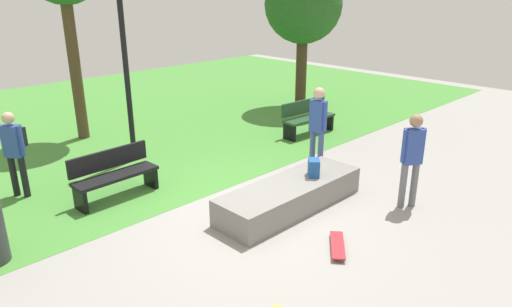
{
  "coord_description": "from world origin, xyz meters",
  "views": [
    {
      "loc": [
        -5.12,
        -5.28,
        3.79
      ],
      "look_at": [
        0.62,
        0.53,
        0.81
      ],
      "focal_mm": 32.53,
      "sensor_mm": 36.0,
      "label": 1
    }
  ],
  "objects": [
    {
      "name": "tree_leaning_ash",
      "position": [
        6.35,
        4.28,
        3.19
      ],
      "size": [
        2.39,
        2.39,
        4.43
      ],
      "color": "#42301E",
      "rests_on": "grass_lawn"
    },
    {
      "name": "skateboard_by_ledge",
      "position": [
        0.08,
        -1.78,
        0.06
      ],
      "size": [
        0.75,
        0.66,
        0.08
      ],
      "color": "#A5262D",
      "rests_on": "ground_plane"
    },
    {
      "name": "lamp_post",
      "position": [
        -0.1,
        3.78,
        2.57
      ],
      "size": [
        0.28,
        0.28,
        4.23
      ],
      "color": "black",
      "rests_on": "ground_plane"
    },
    {
      "name": "concrete_ledge",
      "position": [
        0.62,
        -0.35,
        0.24
      ],
      "size": [
        2.97,
        0.94,
        0.48
      ],
      "primitive_type": "cube",
      "color": "gray",
      "rests_on": "ground_plane"
    },
    {
      "name": "backpack_on_ledge",
      "position": [
        1.16,
        -0.42,
        0.64
      ],
      "size": [
        0.34,
        0.34,
        0.32
      ],
      "primitive_type": "cube",
      "rotation": [
        0.0,
        0.0,
        3.9
      ],
      "color": "#1E4C8C",
      "rests_on": "concrete_ledge"
    },
    {
      "name": "skater_watching",
      "position": [
        2.36,
        0.46,
        1.08
      ],
      "size": [
        0.24,
        0.43,
        1.82
      ],
      "color": "#3F5184",
      "rests_on": "ground_plane"
    },
    {
      "name": "ground_plane",
      "position": [
        0.0,
        0.0,
        0.0
      ],
      "size": [
        28.0,
        28.0,
        0.0
      ],
      "primitive_type": "plane",
      "color": "gray"
    },
    {
      "name": "pedestrian_with_backpack",
      "position": [
        -2.63,
        3.58,
        0.99
      ],
      "size": [
        0.44,
        0.43,
        1.65
      ],
      "color": "black",
      "rests_on": "ground_plane"
    },
    {
      "name": "skater_performing_trick",
      "position": [
        2.16,
        -1.79,
        1.01
      ],
      "size": [
        0.38,
        0.34,
        1.73
      ],
      "color": "slate",
      "rests_on": "ground_plane"
    },
    {
      "name": "park_bench_by_oak",
      "position": [
        4.25,
        2.26,
        0.48
      ],
      "size": [
        1.63,
        0.57,
        0.91
      ],
      "color": "#1E4223",
      "rests_on": "ground_plane"
    },
    {
      "name": "grass_lawn",
      "position": [
        0.0,
        7.54,
        0.0
      ],
      "size": [
        26.6,
        12.92,
        0.01
      ],
      "primitive_type": "cube",
      "color": "#478C38",
      "rests_on": "ground_plane"
    },
    {
      "name": "park_bench_center_lawn",
      "position": [
        -1.39,
        2.27,
        0.48
      ],
      "size": [
        1.61,
        0.52,
        0.91
      ],
      "color": "black",
      "rests_on": "ground_plane"
    }
  ]
}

